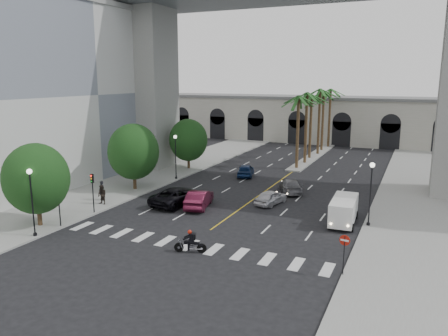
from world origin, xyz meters
TOP-DOWN VIEW (x-y plane):
  - ground at (0.00, 0.00)m, footprint 140.00×140.00m
  - sidewalk_left at (-15.00, 15.00)m, footprint 8.00×100.00m
  - sidewalk_right at (15.00, 15.00)m, footprint 8.00×100.00m
  - median at (0.00, 38.00)m, footprint 2.00×24.00m
  - building_left at (-27.00, 12.00)m, footprint 16.50×32.50m
  - pier_building at (0.00, 55.00)m, footprint 71.00×10.50m
  - bridge at (3.42, 22.00)m, footprint 75.00×13.00m
  - palm_a at (0.00, 28.00)m, footprint 3.20×3.20m
  - palm_b at (0.10, 32.00)m, footprint 3.20×3.20m
  - palm_c at (-0.20, 36.00)m, footprint 3.20×3.20m
  - palm_d at (0.15, 40.00)m, footprint 3.20×3.20m
  - palm_e at (-0.10, 44.00)m, footprint 3.20×3.20m
  - palm_f at (0.20, 48.00)m, footprint 3.20×3.20m
  - street_tree_near at (-13.00, -3.00)m, footprint 5.20×5.20m
  - street_tree_mid at (-13.00, 10.00)m, footprint 5.44×5.44m
  - street_tree_far at (-13.00, 22.00)m, footprint 5.04×5.04m
  - lamp_post_left_near at (-11.40, -5.00)m, footprint 0.40×0.40m
  - lamp_post_left_far at (-11.40, 16.00)m, footprint 0.40×0.40m
  - lamp_post_right at (11.40, 8.00)m, footprint 0.40×0.40m
  - traffic_signal_near at (-11.30, -2.50)m, footprint 0.25×0.18m
  - traffic_signal_far at (-11.30, 1.50)m, footprint 0.25×0.18m
  - motorcycle_rider at (0.80, -2.62)m, footprint 2.21×0.87m
  - car_a at (2.08, 10.94)m, footprint 2.45×4.32m
  - car_b at (-3.71, 7.20)m, footprint 2.91×5.29m
  - car_c at (-6.05, 7.17)m, footprint 3.65×6.37m
  - car_d at (2.57, 15.98)m, footprint 3.86×5.28m
  - car_e at (-4.57, 21.19)m, footprint 2.91×4.77m
  - cargo_van at (9.39, 7.98)m, footprint 2.21×5.09m
  - pedestrian_a at (-13.27, 4.96)m, footprint 0.77×0.57m
  - pedestrian_b at (-12.29, 3.83)m, footprint 0.98×0.81m
  - do_not_enter_sign at (11.06, -2.13)m, footprint 0.66×0.14m

SIDE VIEW (x-z plane):
  - ground at x=0.00m, z-range 0.00..0.00m
  - sidewalk_left at x=-15.00m, z-range 0.00..0.15m
  - sidewalk_right at x=15.00m, z-range 0.00..0.15m
  - median at x=0.00m, z-range 0.00..0.20m
  - car_a at x=2.08m, z-range 0.00..1.39m
  - car_d at x=2.57m, z-range 0.00..1.42m
  - motorcycle_rider at x=0.80m, z-range -0.08..1.57m
  - car_e at x=-4.57m, z-range 0.00..1.52m
  - car_b at x=-3.71m, z-range 0.00..1.65m
  - car_c at x=-6.05m, z-range 0.00..1.67m
  - pedestrian_b at x=-12.29m, z-range 0.15..1.99m
  - pedestrian_a at x=-13.27m, z-range 0.15..2.06m
  - cargo_van at x=9.39m, z-range 0.12..2.26m
  - do_not_enter_sign at x=11.06m, z-range 0.61..3.30m
  - traffic_signal_near at x=-11.30m, z-range 0.69..4.34m
  - traffic_signal_far at x=-11.30m, z-range 0.69..4.34m
  - lamp_post_left_near at x=-11.40m, z-range 0.55..5.90m
  - lamp_post_left_far at x=-11.40m, z-range 0.55..5.90m
  - lamp_post_right at x=11.40m, z-range 0.55..5.90m
  - street_tree_far at x=-13.00m, z-range 0.56..7.24m
  - street_tree_near at x=-13.00m, z-range 0.58..7.47m
  - street_tree_mid at x=-13.00m, z-range 0.61..7.81m
  - pier_building at x=0.00m, z-range 0.02..8.52m
  - palm_c at x=-0.20m, z-range 3.86..13.96m
  - palm_a at x=0.00m, z-range 3.95..14.25m
  - palm_e at x=-0.10m, z-range 3.99..14.39m
  - palm_b at x=0.10m, z-range 4.07..14.67m
  - palm_f at x=0.20m, z-range 4.11..14.81m
  - palm_d at x=0.15m, z-range 4.20..15.10m
  - building_left at x=-27.00m, z-range 0.01..20.61m
  - bridge at x=3.42m, z-range 5.51..31.51m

